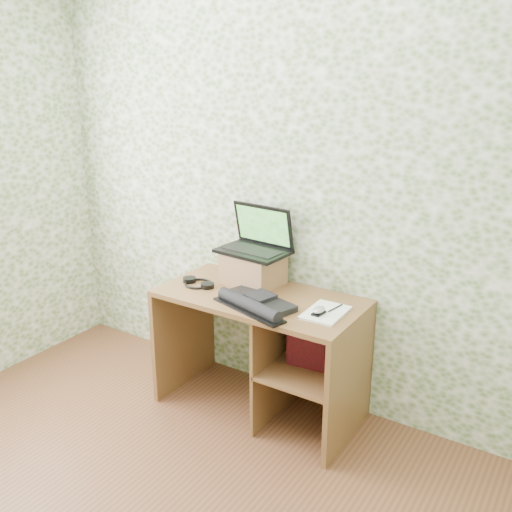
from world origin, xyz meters
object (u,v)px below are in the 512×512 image
Objects in this scene: laptop at (257,241)px; keyboard at (255,303)px; riser at (253,268)px; desk at (274,339)px; notepad at (325,313)px.

laptop reaches higher than keyboard.
riser is at bearing 140.73° from keyboard.
keyboard reaches higher than desk.
keyboard is 1.82× the size of notepad.
notepad is (0.35, -0.05, 0.28)m from desk.
riser is 0.75× the size of laptop.
keyboard is at bearing -162.63° from notepad.
keyboard is (-0.02, -0.18, 0.29)m from desk.
laptop is at bearing 158.33° from notepad.
laptop is 0.46m from keyboard.
riser is 0.36m from keyboard.
laptop reaches higher than notepad.
desk is at bearing -27.97° from riser.
keyboard is (0.20, -0.34, -0.24)m from laptop.
riser reaches higher than desk.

